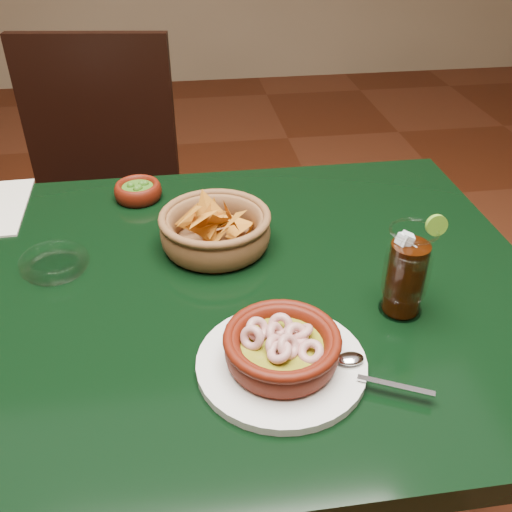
{
  "coord_description": "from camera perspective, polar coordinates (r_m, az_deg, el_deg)",
  "views": [
    {
      "loc": [
        0.04,
        -0.72,
        1.29
      ],
      "look_at": [
        0.14,
        -0.02,
        0.81
      ],
      "focal_mm": 40.0,
      "sensor_mm": 36.0,
      "label": 1
    }
  ],
  "objects": [
    {
      "name": "dining_table",
      "position": [
        0.97,
        -8.48,
        -7.8
      ],
      "size": [
        1.2,
        0.8,
        0.75
      ],
      "color": "black",
      "rests_on": "ground"
    },
    {
      "name": "dining_chair",
      "position": [
        1.64,
        -15.36,
        5.0
      ],
      "size": [
        0.49,
        0.49,
        0.95
      ],
      "color": "black",
      "rests_on": "ground"
    },
    {
      "name": "shrimp_plate",
      "position": [
        0.75,
        2.62,
        -9.48
      ],
      "size": [
        0.29,
        0.22,
        0.07
      ],
      "color": "silver",
      "rests_on": "dining_table"
    },
    {
      "name": "chip_basket",
      "position": [
        0.98,
        -4.09,
        2.67
      ],
      "size": [
        0.22,
        0.22,
        0.13
      ],
      "color": "brown",
      "rests_on": "dining_table"
    },
    {
      "name": "guacamole_ramekin",
      "position": [
        1.16,
        -11.71,
        6.38
      ],
      "size": [
        0.11,
        0.11,
        0.04
      ],
      "color": "#470F06",
      "rests_on": "dining_table"
    },
    {
      "name": "cola_drink",
      "position": [
        0.84,
        14.82,
        -1.57
      ],
      "size": [
        0.14,
        0.14,
        0.16
      ],
      "color": "white",
      "rests_on": "dining_table"
    },
    {
      "name": "glass_ashtray",
      "position": [
        0.98,
        -19.51,
        -0.65
      ],
      "size": [
        0.12,
        0.12,
        0.03
      ],
      "color": "white",
      "rests_on": "dining_table"
    }
  ]
}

